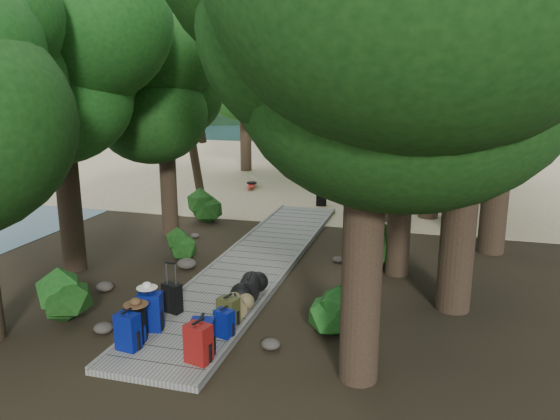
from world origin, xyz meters
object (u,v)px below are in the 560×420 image
(backpack_right_b, at_px, (203,335))
(sun_lounger, at_px, (410,194))
(backpack_right_a, at_px, (198,341))
(backpack_right_d, at_px, (228,309))
(duffel_right_khaki, at_px, (236,306))
(duffel_right_black, at_px, (250,288))
(backpack_right_c, at_px, (224,322))
(suitcase_on_boardwalk, at_px, (172,298))
(backpack_left_b, at_px, (135,324))
(backpack_left_c, at_px, (150,310))
(lone_suitcase_on_sand, at_px, (321,198))
(kayak, at_px, (252,184))
(backpack_left_a, at_px, (128,330))

(backpack_right_b, height_order, sun_lounger, backpack_right_b)
(backpack_right_a, relative_size, backpack_right_d, 1.27)
(duffel_right_khaki, xyz_separation_m, duffel_right_black, (0.00, 0.86, 0.05))
(backpack_right_c, bearing_deg, backpack_right_d, 119.37)
(backpack_right_d, relative_size, suitcase_on_boardwalk, 0.97)
(backpack_right_a, relative_size, sun_lounger, 0.38)
(backpack_left_b, bearing_deg, duffel_right_khaki, 35.45)
(backpack_right_b, bearing_deg, backpack_left_b, 165.48)
(backpack_left_b, xyz_separation_m, backpack_right_d, (1.35, 1.13, -0.05))
(backpack_left_c, distance_m, lone_suitcase_on_sand, 11.30)
(duffel_right_black, distance_m, lone_suitcase_on_sand, 9.33)
(sun_lounger, bearing_deg, duffel_right_khaki, -117.34)
(suitcase_on_boardwalk, height_order, sun_lounger, suitcase_on_boardwalk)
(suitcase_on_boardwalk, xyz_separation_m, kayak, (-2.66, 12.94, -0.24))
(duffel_right_black, bearing_deg, sun_lounger, 65.08)
(backpack_left_c, distance_m, suitcase_on_boardwalk, 0.84)
(backpack_left_a, xyz_separation_m, backpack_right_c, (1.44, 0.90, -0.08))
(backpack_right_b, relative_size, duffel_right_khaki, 1.29)
(backpack_left_b, height_order, backpack_left_c, backpack_left_c)
(backpack_right_a, relative_size, lone_suitcase_on_sand, 1.22)
(suitcase_on_boardwalk, height_order, kayak, suitcase_on_boardwalk)
(backpack_right_c, distance_m, sun_lounger, 13.01)
(backpack_right_d, bearing_deg, backpack_right_c, -63.22)
(backpack_right_d, bearing_deg, suitcase_on_boardwalk, -174.74)
(backpack_left_c, xyz_separation_m, duffel_right_khaki, (1.29, 1.08, -0.22))
(backpack_left_b, bearing_deg, sun_lounger, 58.32)
(backpack_left_a, xyz_separation_m, lone_suitcase_on_sand, (0.98, 12.04, -0.16))
(backpack_left_a, bearing_deg, lone_suitcase_on_sand, 93.54)
(backpack_left_a, bearing_deg, backpack_left_b, 105.42)
(backpack_right_d, xyz_separation_m, suitcase_on_boardwalk, (-1.28, 0.20, 0.01))
(backpack_left_a, bearing_deg, backpack_left_c, 97.46)
(backpack_right_a, height_order, backpack_right_d, backpack_right_a)
(duffel_right_black, relative_size, kayak, 0.23)
(backpack_right_d, distance_m, kayak, 13.71)
(backpack_right_a, xyz_separation_m, backpack_right_b, (-0.04, 0.28, -0.02))
(backpack_left_a, height_order, backpack_right_a, backpack_right_a)
(backpack_right_c, xyz_separation_m, sun_lounger, (2.74, 12.72, -0.07))
(duffel_right_khaki, relative_size, sun_lounger, 0.28)
(backpack_right_d, height_order, lone_suitcase_on_sand, backpack_right_d)
(backpack_right_b, distance_m, sun_lounger, 13.72)
(backpack_left_b, distance_m, backpack_right_c, 1.60)
(backpack_left_b, bearing_deg, backpack_right_a, -28.67)
(backpack_right_b, bearing_deg, duffel_right_black, 79.03)
(suitcase_on_boardwalk, bearing_deg, kayak, 117.80)
(backpack_right_a, xyz_separation_m, backpack_right_d, (-0.04, 1.49, -0.08))
(backpack_left_b, distance_m, duffel_right_khaki, 2.07)
(backpack_left_c, height_order, backpack_right_d, backpack_left_c)
(duffel_right_black, bearing_deg, suitcase_on_boardwalk, -149.25)
(kayak, bearing_deg, backpack_left_c, -91.89)
(backpack_right_a, distance_m, suitcase_on_boardwalk, 2.15)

